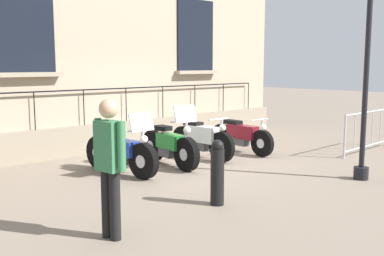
{
  "coord_description": "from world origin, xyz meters",
  "views": [
    {
      "loc": [
        7.54,
        -6.78,
        2.19
      ],
      "look_at": [
        0.28,
        0.0,
        0.8
      ],
      "focal_mm": 42.08,
      "sensor_mm": 36.0,
      "label": 1
    }
  ],
  "objects": [
    {
      "name": "pedestrian_standing",
      "position": [
        2.82,
        -3.78,
        1.02
      ],
      "size": [
        0.53,
        0.26,
        1.78
      ],
      "color": "black",
      "rests_on": "ground_plane"
    },
    {
      "name": "bollard",
      "position": [
        2.77,
        -1.79,
        0.52
      ],
      "size": [
        0.22,
        0.22,
        1.04
      ],
      "color": "black",
      "rests_on": "ground_plane"
    },
    {
      "name": "motorcycle_white",
      "position": [
        0.04,
        0.54,
        0.45
      ],
      "size": [
        2.0,
        0.62,
        1.0
      ],
      "color": "black",
      "rests_on": "ground_plane"
    },
    {
      "name": "motorcycle_blue",
      "position": [
        0.02,
        -1.73,
        0.44
      ],
      "size": [
        2.06,
        0.71,
        1.29
      ],
      "color": "black",
      "rests_on": "ground_plane"
    },
    {
      "name": "lamppost",
      "position": [
        3.56,
        1.41,
        3.22
      ],
      "size": [
        0.4,
        0.4,
        4.97
      ],
      "color": "black",
      "rests_on": "ground_plane"
    },
    {
      "name": "ground_plane",
      "position": [
        0.0,
        0.0,
        0.0
      ],
      "size": [
        60.0,
        60.0,
        0.0
      ],
      "primitive_type": "plane",
      "color": "gray"
    },
    {
      "name": "motorcycle_green",
      "position": [
        0.15,
        -0.55,
        0.44
      ],
      "size": [
        1.99,
        0.65,
        1.37
      ],
      "color": "black",
      "rests_on": "ground_plane"
    },
    {
      "name": "crowd_barrier",
      "position": [
        2.33,
        4.21,
        0.57
      ],
      "size": [
        0.09,
        2.48,
        1.05
      ],
      "color": "#B7B7BF",
      "rests_on": "ground_plane"
    },
    {
      "name": "building_facade",
      "position": [
        -2.67,
        0.0,
        3.41
      ],
      "size": [
        0.82,
        11.86,
        7.05
      ],
      "color": "tan",
      "rests_on": "ground_plane"
    },
    {
      "name": "motorcycle_maroon",
      "position": [
        0.19,
        1.79,
        0.42
      ],
      "size": [
        2.09,
        0.61,
        0.91
      ],
      "color": "black",
      "rests_on": "ground_plane"
    }
  ]
}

